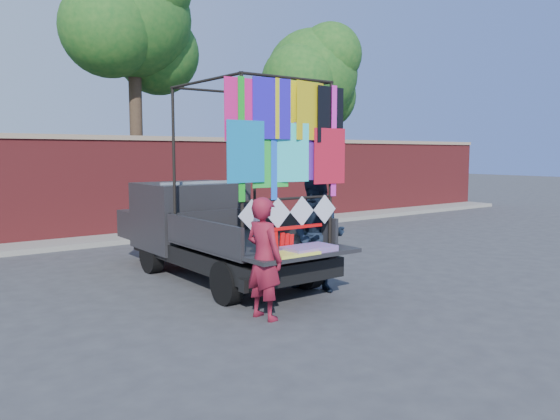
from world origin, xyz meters
TOP-DOWN VIEW (x-y plane):
  - ground at (0.00, 0.00)m, footprint 90.00×90.00m
  - brick_wall at (0.00, 7.00)m, footprint 30.00×0.45m
  - curb at (0.00, 6.30)m, footprint 30.00×1.20m
  - tree_mid at (1.02, 8.12)m, footprint 4.20×3.30m
  - tree_right at (7.52, 8.12)m, footprint 4.20×3.30m
  - pickup_truck at (-0.38, 1.87)m, footprint 2.04×5.12m
  - woman at (-1.09, -1.01)m, footprint 0.47×0.64m
  - man at (0.40, -0.37)m, footprint 1.04×1.09m
  - streamer_bundle at (-0.46, -0.70)m, footprint 1.02×0.07m

SIDE VIEW (x-z plane):
  - ground at x=0.00m, z-range 0.00..0.00m
  - curb at x=0.00m, z-range 0.00..0.12m
  - woman at x=-1.09m, z-range 0.00..1.61m
  - pickup_truck at x=-0.38m, z-range -0.80..2.43m
  - man at x=0.40m, z-range 0.00..1.78m
  - streamer_bundle at x=-0.46m, z-range 0.56..1.26m
  - brick_wall at x=0.00m, z-range 0.02..2.63m
  - tree_right at x=7.52m, z-range 1.44..8.06m
  - tree_mid at x=1.02m, z-range 1.83..9.56m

